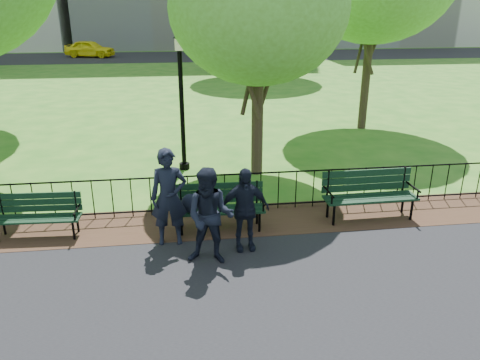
{
  "coord_description": "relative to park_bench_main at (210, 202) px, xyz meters",
  "views": [
    {
      "loc": [
        -0.32,
        -7.43,
        4.33
      ],
      "look_at": [
        0.87,
        1.5,
        0.93
      ],
      "focal_mm": 35.0,
      "sensor_mm": 36.0,
      "label": 1
    }
  ],
  "objects": [
    {
      "name": "person_right",
      "position": [
        0.57,
        -0.87,
        0.2
      ],
      "size": [
        0.96,
        0.44,
        1.59
      ],
      "primitive_type": "imported",
      "rotation": [
        0.0,
        0.0,
        0.06
      ],
      "color": "black",
      "rests_on": "asphalt_path"
    },
    {
      "name": "person_left",
      "position": [
        -0.79,
        -0.45,
        0.34
      ],
      "size": [
        0.69,
        0.45,
        1.88
      ],
      "primitive_type": "imported",
      "rotation": [
        0.0,
        0.0,
        -0.01
      ],
      "color": "black",
      "rests_on": "asphalt_path"
    },
    {
      "name": "iron_fence",
      "position": [
        -0.22,
        0.83,
        -0.11
      ],
      "size": [
        24.06,
        0.06,
        1.0
      ],
      "color": "black",
      "rests_on": "ground"
    },
    {
      "name": "sedan_dark",
      "position": [
        5.2,
        33.4,
        0.23
      ],
      "size": [
        6.16,
        4.02,
        1.66
      ],
      "primitive_type": "imported",
      "rotation": [
        0.0,
        0.0,
        1.89
      ],
      "color": "black",
      "rests_on": "far_street"
    },
    {
      "name": "tree_near_e",
      "position": [
        1.5,
        3.26,
        3.63
      ],
      "size": [
        4.39,
        4.39,
        6.11
      ],
      "color": "#2D2116",
      "rests_on": "ground"
    },
    {
      "name": "park_bench_left_a",
      "position": [
        -3.37,
        0.2,
        -0.07
      ],
      "size": [
        1.68,
        0.6,
        0.94
      ],
      "rotation": [
        0.0,
        0.0,
        -0.05
      ],
      "color": "black",
      "rests_on": "ground"
    },
    {
      "name": "person_mid",
      "position": [
        -0.08,
        -1.27,
        0.28
      ],
      "size": [
        0.94,
        0.64,
        1.76
      ],
      "primitive_type": "imported",
      "rotation": [
        0.0,
        0.0,
        -0.25
      ],
      "color": "black",
      "rests_on": "asphalt_path"
    },
    {
      "name": "far_street",
      "position": [
        -0.22,
        33.83,
        -0.61
      ],
      "size": [
        70.0,
        9.0,
        0.01
      ],
      "primitive_type": "cube",
      "color": "black",
      "rests_on": "ground"
    },
    {
      "name": "park_bench_right_a",
      "position": [
        3.4,
        0.17,
        0.03
      ],
      "size": [
        1.99,
        0.65,
        1.12
      ],
      "rotation": [
        0.0,
        0.0,
        0.02
      ],
      "color": "black",
      "rests_on": "ground"
    },
    {
      "name": "taxi",
      "position": [
        -7.83,
        34.21,
        0.11
      ],
      "size": [
        4.49,
        2.82,
        1.43
      ],
      "primitive_type": "imported",
      "rotation": [
        0.0,
        0.0,
        1.28
      ],
      "color": "yellow",
      "rests_on": "far_street"
    },
    {
      "name": "park_bench_main",
      "position": [
        0.0,
        0.0,
        0.0
      ],
      "size": [
        1.81,
        0.61,
        1.02
      ],
      "rotation": [
        0.0,
        0.0,
        -0.03
      ],
      "color": "black",
      "rests_on": "ground"
    },
    {
      "name": "dirt_strip",
      "position": [
        -0.22,
        0.33,
        -0.6
      ],
      "size": [
        60.0,
        1.6,
        0.01
      ],
      "primitive_type": "cube",
      "color": "#322214",
      "rests_on": "ground"
    },
    {
      "name": "ground",
      "position": [
        -0.22,
        -1.17,
        -0.61
      ],
      "size": [
        120.0,
        120.0,
        0.0
      ],
      "primitive_type": "plane",
      "color": "#2A671B"
    },
    {
      "name": "sedan_silver",
      "position": [
        5.61,
        34.15,
        0.19
      ],
      "size": [
        5.06,
        2.81,
        1.58
      ],
      "primitive_type": "imported",
      "rotation": [
        0.0,
        0.0,
        1.82
      ],
      "color": "#9FA2A6",
      "rests_on": "far_street"
    },
    {
      "name": "lamppost",
      "position": [
        -0.44,
        3.88,
        1.37
      ],
      "size": [
        0.33,
        0.33,
        3.63
      ],
      "color": "black",
      "rests_on": "ground"
    }
  ]
}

